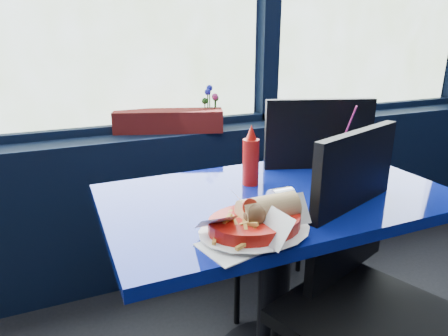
% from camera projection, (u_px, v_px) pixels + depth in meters
% --- Properties ---
extents(window_sill, '(5.00, 0.26, 0.80)m').
position_uv_depth(window_sill, '(145.00, 206.00, 2.16)').
color(window_sill, black).
rests_on(window_sill, ground).
extents(near_table, '(1.20, 0.70, 0.75)m').
position_uv_depth(near_table, '(276.00, 239.00, 1.46)').
color(near_table, black).
rests_on(near_table, ground).
extents(chair_near_front, '(0.58, 0.58, 1.00)m').
position_uv_depth(chair_near_front, '(361.00, 275.00, 1.23)').
color(chair_near_front, black).
rests_on(chair_near_front, ground).
extents(chair_near_back, '(0.59, 0.59, 1.04)m').
position_uv_depth(chair_near_back, '(290.00, 192.00, 1.82)').
color(chair_near_back, black).
rests_on(chair_near_back, ground).
extents(planter_box, '(0.57, 0.31, 0.11)m').
position_uv_depth(planter_box, '(169.00, 121.00, 2.07)').
color(planter_box, maroon).
rests_on(planter_box, window_sill).
extents(flower_vase, '(0.14, 0.14, 0.23)m').
position_uv_depth(flower_vase, '(211.00, 115.00, 2.13)').
color(flower_vase, silver).
rests_on(flower_vase, window_sill).
extents(food_basket, '(0.35, 0.35, 0.10)m').
position_uv_depth(food_basket, '(257.00, 221.00, 1.11)').
color(food_basket, '#B5140C').
rests_on(food_basket, near_table).
extents(ketchup_bottle, '(0.06, 0.06, 0.23)m').
position_uv_depth(ketchup_bottle, '(251.00, 158.00, 1.46)').
color(ketchup_bottle, '#B5140C').
rests_on(ketchup_bottle, near_table).
extents(soda_cup, '(0.08, 0.08, 0.27)m').
position_uv_depth(soda_cup, '(342.00, 156.00, 1.60)').
color(soda_cup, navy).
rests_on(soda_cup, near_table).
extents(napkin, '(0.17, 0.17, 0.00)m').
position_uv_depth(napkin, '(231.00, 247.00, 1.04)').
color(napkin, white).
rests_on(napkin, near_table).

